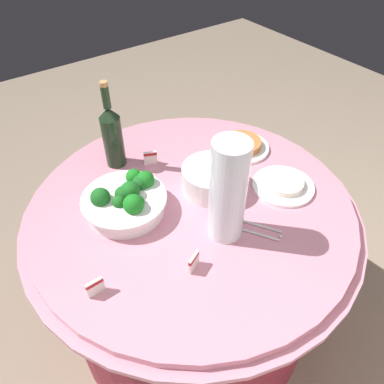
{
  "coord_description": "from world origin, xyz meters",
  "views": [
    {
      "loc": [
        0.54,
        0.75,
        1.64
      ],
      "look_at": [
        0.0,
        0.0,
        0.79
      ],
      "focal_mm": 35.17,
      "sensor_mm": 36.0,
      "label": 1
    }
  ],
  "objects_px": {
    "serving_tongs": "(258,230)",
    "food_plate_peanuts": "(242,145)",
    "plate_stack": "(212,178)",
    "wine_bottle": "(112,135)",
    "label_placard_front": "(151,157)",
    "label_placard_rear": "(95,287)",
    "food_plate_rice": "(283,184)",
    "decorative_fruit_vase": "(228,196)",
    "label_placard_mid": "(194,261)",
    "broccoli_bowl": "(126,200)"
  },
  "relations": [
    {
      "from": "wine_bottle",
      "to": "label_placard_mid",
      "type": "relative_size",
      "value": 6.11
    },
    {
      "from": "wine_bottle",
      "to": "food_plate_rice",
      "type": "distance_m",
      "value": 0.64
    },
    {
      "from": "broccoli_bowl",
      "to": "food_plate_rice",
      "type": "relative_size",
      "value": 1.27
    },
    {
      "from": "serving_tongs",
      "to": "label_placard_mid",
      "type": "bearing_deg",
      "value": -1.02
    },
    {
      "from": "food_plate_peanuts",
      "to": "food_plate_rice",
      "type": "bearing_deg",
      "value": 82.08
    },
    {
      "from": "plate_stack",
      "to": "wine_bottle",
      "type": "height_order",
      "value": "wine_bottle"
    },
    {
      "from": "label_placard_front",
      "to": "food_plate_peanuts",
      "type": "bearing_deg",
      "value": 158.97
    },
    {
      "from": "label_placard_mid",
      "to": "wine_bottle",
      "type": "bearing_deg",
      "value": -95.11
    },
    {
      "from": "broccoli_bowl",
      "to": "plate_stack",
      "type": "height_order",
      "value": "broccoli_bowl"
    },
    {
      "from": "broccoli_bowl",
      "to": "label_placard_front",
      "type": "relative_size",
      "value": 5.09
    },
    {
      "from": "wine_bottle",
      "to": "label_placard_rear",
      "type": "xyz_separation_m",
      "value": [
        0.31,
        0.48,
        -0.1
      ]
    },
    {
      "from": "label_placard_front",
      "to": "decorative_fruit_vase",
      "type": "bearing_deg",
      "value": 90.73
    },
    {
      "from": "decorative_fruit_vase",
      "to": "label_placard_rear",
      "type": "xyz_separation_m",
      "value": [
        0.43,
        -0.03,
        -0.12
      ]
    },
    {
      "from": "food_plate_peanuts",
      "to": "label_placard_rear",
      "type": "relative_size",
      "value": 4.0
    },
    {
      "from": "plate_stack",
      "to": "label_placard_rear",
      "type": "relative_size",
      "value": 3.82
    },
    {
      "from": "label_placard_rear",
      "to": "wine_bottle",
      "type": "bearing_deg",
      "value": -123.13
    },
    {
      "from": "label_placard_rear",
      "to": "plate_stack",
      "type": "bearing_deg",
      "value": -163.49
    },
    {
      "from": "decorative_fruit_vase",
      "to": "plate_stack",
      "type": "bearing_deg",
      "value": -116.35
    },
    {
      "from": "plate_stack",
      "to": "wine_bottle",
      "type": "relative_size",
      "value": 0.62
    },
    {
      "from": "wine_bottle",
      "to": "label_placard_mid",
      "type": "height_order",
      "value": "wine_bottle"
    },
    {
      "from": "broccoli_bowl",
      "to": "decorative_fruit_vase",
      "type": "height_order",
      "value": "decorative_fruit_vase"
    },
    {
      "from": "broccoli_bowl",
      "to": "wine_bottle",
      "type": "distance_m",
      "value": 0.28
    },
    {
      "from": "broccoli_bowl",
      "to": "decorative_fruit_vase",
      "type": "relative_size",
      "value": 0.82
    },
    {
      "from": "plate_stack",
      "to": "food_plate_peanuts",
      "type": "relative_size",
      "value": 0.95
    },
    {
      "from": "broccoli_bowl",
      "to": "serving_tongs",
      "type": "distance_m",
      "value": 0.44
    },
    {
      "from": "serving_tongs",
      "to": "food_plate_peanuts",
      "type": "xyz_separation_m",
      "value": [
        -0.25,
        -0.36,
        0.01
      ]
    },
    {
      "from": "serving_tongs",
      "to": "food_plate_peanuts",
      "type": "height_order",
      "value": "food_plate_peanuts"
    },
    {
      "from": "broccoli_bowl",
      "to": "label_placard_mid",
      "type": "xyz_separation_m",
      "value": [
        -0.04,
        0.32,
        -0.01
      ]
    },
    {
      "from": "wine_bottle",
      "to": "label_placard_rear",
      "type": "bearing_deg",
      "value": 56.87
    },
    {
      "from": "serving_tongs",
      "to": "label_placard_front",
      "type": "height_order",
      "value": "label_placard_front"
    },
    {
      "from": "food_plate_rice",
      "to": "wine_bottle",
      "type": "bearing_deg",
      "value": -48.94
    },
    {
      "from": "wine_bottle",
      "to": "food_plate_rice",
      "type": "xyz_separation_m",
      "value": [
        -0.41,
        0.48,
        -0.12
      ]
    },
    {
      "from": "label_placard_front",
      "to": "plate_stack",
      "type": "bearing_deg",
      "value": 111.48
    },
    {
      "from": "decorative_fruit_vase",
      "to": "label_placard_front",
      "type": "xyz_separation_m",
      "value": [
        0.01,
        -0.43,
        -0.12
      ]
    },
    {
      "from": "plate_stack",
      "to": "food_plate_rice",
      "type": "bearing_deg",
      "value": 144.83
    },
    {
      "from": "label_placard_front",
      "to": "label_placard_rear",
      "type": "height_order",
      "value": "same"
    },
    {
      "from": "food_plate_peanuts",
      "to": "serving_tongs",
      "type": "bearing_deg",
      "value": 55.23
    },
    {
      "from": "broccoli_bowl",
      "to": "label_placard_front",
      "type": "bearing_deg",
      "value": -139.58
    },
    {
      "from": "food_plate_peanuts",
      "to": "label_placard_rear",
      "type": "height_order",
      "value": "label_placard_rear"
    },
    {
      "from": "label_placard_front",
      "to": "label_placard_rear",
      "type": "bearing_deg",
      "value": 43.64
    },
    {
      "from": "serving_tongs",
      "to": "food_plate_rice",
      "type": "bearing_deg",
      "value": -155.31
    },
    {
      "from": "label_placard_mid",
      "to": "label_placard_rear",
      "type": "bearing_deg",
      "value": -18.61
    },
    {
      "from": "food_plate_rice",
      "to": "label_placard_rear",
      "type": "relative_size",
      "value": 4.0
    },
    {
      "from": "label_placard_front",
      "to": "serving_tongs",
      "type": "bearing_deg",
      "value": 100.62
    },
    {
      "from": "wine_bottle",
      "to": "food_plate_rice",
      "type": "height_order",
      "value": "wine_bottle"
    },
    {
      "from": "food_plate_peanuts",
      "to": "broccoli_bowl",
      "type": "bearing_deg",
      "value": 3.86
    },
    {
      "from": "label_placard_rear",
      "to": "decorative_fruit_vase",
      "type": "bearing_deg",
      "value": 175.71
    },
    {
      "from": "food_plate_rice",
      "to": "broccoli_bowl",
      "type": "bearing_deg",
      "value": -24.16
    },
    {
      "from": "wine_bottle",
      "to": "label_placard_front",
      "type": "distance_m",
      "value": 0.17
    },
    {
      "from": "plate_stack",
      "to": "food_plate_peanuts",
      "type": "distance_m",
      "value": 0.27
    }
  ]
}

